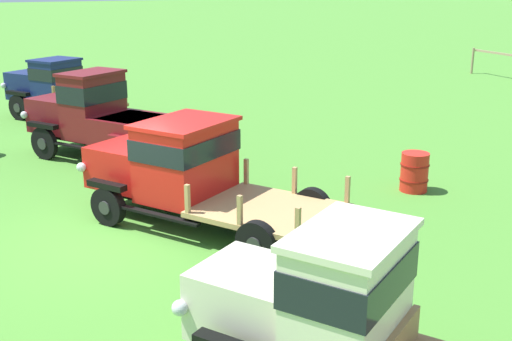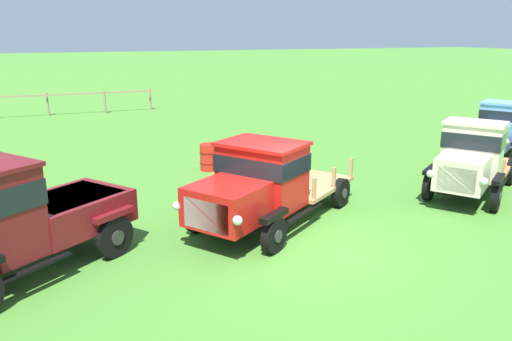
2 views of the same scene
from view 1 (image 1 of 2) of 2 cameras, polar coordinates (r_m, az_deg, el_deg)
ground_plane at (r=12.54m, az=-12.25°, el=-5.92°), size 240.00×240.00×0.00m
vintage_truck_foreground_near at (r=23.36m, az=-17.65°, el=7.08°), size 4.59×3.85×2.09m
vintage_truck_second_in_line at (r=17.80m, az=-13.68°, el=4.68°), size 4.75×4.00×2.35m
vintage_truck_midrow_center at (r=12.96m, az=-6.67°, el=0.26°), size 5.52×4.62×2.08m
vintage_truck_far_side at (r=7.48m, az=7.21°, el=-12.76°), size 4.71×3.94×2.17m
oil_drum_beside_row at (r=15.21m, az=13.90°, el=-0.13°), size 0.66×0.66×0.91m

